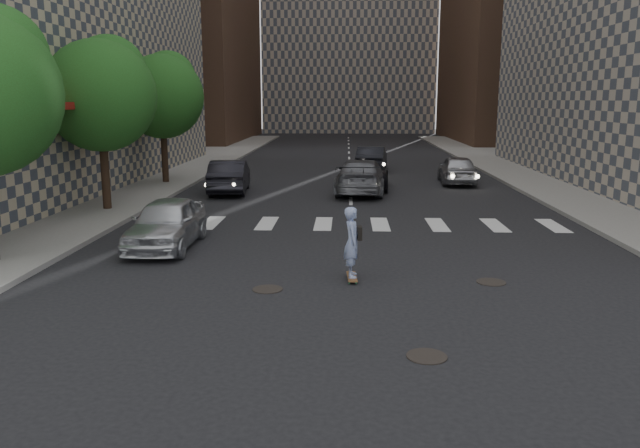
# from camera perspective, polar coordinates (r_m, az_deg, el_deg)

# --- Properties ---
(ground) EXTENTS (160.00, 160.00, 0.00)m
(ground) POSITION_cam_1_polar(r_m,az_deg,el_deg) (13.29, 3.20, -7.66)
(ground) COLOR black
(ground) RESTS_ON ground
(sidewalk_left) EXTENTS (13.00, 80.00, 0.15)m
(sidewalk_left) POSITION_cam_1_polar(r_m,az_deg,el_deg) (35.82, -21.17, 3.77)
(sidewalk_left) COLOR gray
(sidewalk_left) RESTS_ON ground
(sidewalk_right) EXTENTS (13.00, 80.00, 0.15)m
(sidewalk_right) POSITION_cam_1_polar(r_m,az_deg,el_deg) (35.98, 26.58, 3.37)
(sidewalk_right) COLOR gray
(sidewalk_right) RESTS_ON ground
(tree_b) EXTENTS (4.20, 4.20, 6.60)m
(tree_b) POSITION_cam_1_polar(r_m,az_deg,el_deg) (25.44, -19.29, 11.45)
(tree_b) COLOR #382619
(tree_b) RESTS_ON sidewalk_left
(tree_c) EXTENTS (4.20, 4.20, 6.60)m
(tree_c) POSITION_cam_1_polar(r_m,az_deg,el_deg) (33.02, -14.13, 11.57)
(tree_c) COLOR #382619
(tree_c) RESTS_ON sidewalk_left
(manhole_a) EXTENTS (0.70, 0.70, 0.02)m
(manhole_a) POSITION_cam_1_polar(r_m,az_deg,el_deg) (11.04, 9.74, -11.83)
(manhole_a) COLOR black
(manhole_a) RESTS_ON ground
(manhole_b) EXTENTS (0.70, 0.70, 0.02)m
(manhole_b) POSITION_cam_1_polar(r_m,az_deg,el_deg) (14.53, -4.81, -5.96)
(manhole_b) COLOR black
(manhole_b) RESTS_ON ground
(manhole_c) EXTENTS (0.70, 0.70, 0.02)m
(manhole_c) POSITION_cam_1_polar(r_m,az_deg,el_deg) (15.59, 15.38, -5.14)
(manhole_c) COLOR black
(manhole_c) RESTS_ON ground
(skateboarder) EXTENTS (0.46, 0.92, 1.81)m
(skateboarder) POSITION_cam_1_polar(r_m,az_deg,el_deg) (15.01, 2.98, -1.67)
(skateboarder) COLOR brown
(skateboarder) RESTS_ON ground
(silver_sedan) EXTENTS (1.74, 4.31, 1.47)m
(silver_sedan) POSITION_cam_1_polar(r_m,az_deg,el_deg) (18.95, -13.85, 0.09)
(silver_sedan) COLOR silver
(silver_sedan) RESTS_ON ground
(traffic_car_a) EXTENTS (2.04, 4.80, 1.54)m
(traffic_car_a) POSITION_cam_1_polar(r_m,az_deg,el_deg) (29.63, -8.27, 4.34)
(traffic_car_a) COLOR black
(traffic_car_a) RESTS_ON ground
(traffic_car_b) EXTENTS (2.69, 5.65, 1.59)m
(traffic_car_b) POSITION_cam_1_polar(r_m,az_deg,el_deg) (29.15, 3.80, 4.37)
(traffic_car_b) COLOR #585A60
(traffic_car_b) RESTS_ON ground
(traffic_car_c) EXTENTS (2.43, 4.77, 1.29)m
(traffic_car_c) POSITION_cam_1_polar(r_m,az_deg,el_deg) (30.80, 4.25, 4.46)
(traffic_car_c) COLOR black
(traffic_car_c) RESTS_ON ground
(traffic_car_d) EXTENTS (2.01, 4.46, 1.49)m
(traffic_car_d) POSITION_cam_1_polar(r_m,az_deg,el_deg) (33.26, 12.44, 4.90)
(traffic_car_d) COLOR #A5A6AC
(traffic_car_d) RESTS_ON ground
(traffic_car_e) EXTENTS (2.12, 4.76, 1.52)m
(traffic_car_e) POSITION_cam_1_polar(r_m,az_deg,el_deg) (38.34, 4.75, 5.98)
(traffic_car_e) COLOR black
(traffic_car_e) RESTS_ON ground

